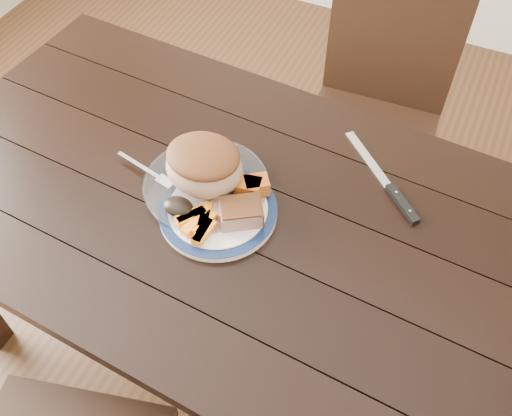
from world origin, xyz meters
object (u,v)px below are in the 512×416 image
at_px(roast_joint, 204,167).
at_px(carving_knife, 393,192).
at_px(serving_platter, 206,186).
at_px(pork_slice, 240,213).
at_px(chair_far, 376,105).
at_px(dining_table, 230,227).
at_px(dinner_plate, 218,211).
at_px(fork, 149,172).

bearing_deg(roast_joint, carving_knife, 23.09).
xyz_separation_m(serving_platter, pork_slice, (0.12, -0.06, 0.03)).
relative_size(chair_far, pork_slice, 10.32).
distance_m(dining_table, chair_far, 0.77).
relative_size(chair_far, dinner_plate, 3.40).
bearing_deg(pork_slice, serving_platter, 153.86).
height_order(chair_far, dinner_plate, chair_far).
height_order(serving_platter, roast_joint, roast_joint).
relative_size(roast_joint, carving_knife, 0.73).
distance_m(chair_far, fork, 0.87).
relative_size(dinner_plate, fork, 1.54).
height_order(dinner_plate, serving_platter, serving_platter).
distance_m(serving_platter, fork, 0.14).
bearing_deg(roast_joint, dining_table, -15.52).
relative_size(dinner_plate, roast_joint, 1.49).
bearing_deg(fork, dinner_plate, 4.25).
bearing_deg(dinner_plate, pork_slice, -4.76).
xyz_separation_m(chair_far, roast_joint, (-0.23, -0.72, 0.30)).
bearing_deg(pork_slice, dining_table, 142.07).
bearing_deg(fork, serving_platter, 22.63).
relative_size(chair_far, roast_joint, 5.09).
xyz_separation_m(chair_far, fork, (-0.37, -0.74, 0.25)).
distance_m(dining_table, carving_knife, 0.40).
distance_m(dining_table, pork_slice, 0.15).
height_order(roast_joint, carving_knife, roast_joint).
distance_m(pork_slice, roast_joint, 0.14).
bearing_deg(dining_table, serving_platter, 164.48).
relative_size(chair_far, serving_platter, 3.22).
relative_size(pork_slice, carving_knife, 0.36).
bearing_deg(chair_far, fork, 59.95).
height_order(dining_table, carving_knife, carving_knife).
distance_m(fork, carving_knife, 0.59).
height_order(dining_table, dinner_plate, dinner_plate).
relative_size(dining_table, chair_far, 1.78).
bearing_deg(dinner_plate, fork, 172.03).
bearing_deg(pork_slice, chair_far, 81.65).
xyz_separation_m(dining_table, chair_far, (0.17, 0.74, -0.13)).
bearing_deg(fork, carving_knife, 32.23).
xyz_separation_m(dinner_plate, roast_joint, (-0.06, 0.05, 0.07)).
height_order(serving_platter, carving_knife, serving_platter).
relative_size(serving_platter, carving_knife, 1.16).
height_order(serving_platter, pork_slice, pork_slice).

